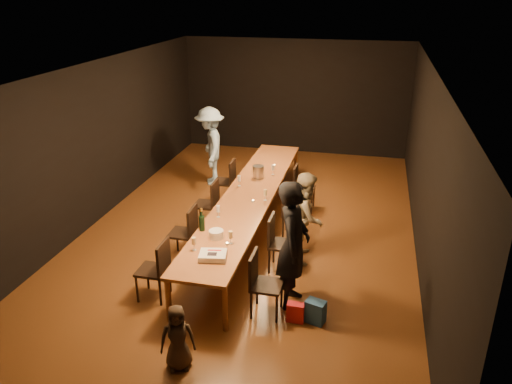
% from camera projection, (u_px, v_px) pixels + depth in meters
% --- Properties ---
extents(ground, '(10.00, 10.00, 0.00)m').
position_uv_depth(ground, '(249.00, 231.00, 9.39)').
color(ground, '#492B12').
rests_on(ground, ground).
extents(room_shell, '(6.04, 10.04, 3.02)m').
position_uv_depth(room_shell, '(249.00, 123.00, 8.59)').
color(room_shell, black).
rests_on(room_shell, ground).
extents(table, '(0.90, 6.00, 0.75)m').
position_uv_depth(table, '(249.00, 196.00, 9.12)').
color(table, brown).
rests_on(table, ground).
extents(chair_right_0, '(0.42, 0.42, 0.93)m').
position_uv_depth(chair_right_0, '(267.00, 285.00, 6.87)').
color(chair_right_0, black).
rests_on(chair_right_0, ground).
extents(chair_right_1, '(0.42, 0.42, 0.93)m').
position_uv_depth(chair_right_1, '(283.00, 244.00, 7.95)').
color(chair_right_1, black).
rests_on(chair_right_1, ground).
extents(chair_right_2, '(0.42, 0.42, 0.93)m').
position_uv_depth(chair_right_2, '(295.00, 213.00, 9.03)').
color(chair_right_2, black).
rests_on(chair_right_2, ground).
extents(chair_right_3, '(0.42, 0.42, 0.93)m').
position_uv_depth(chair_right_3, '(304.00, 188.00, 10.10)').
color(chair_right_3, black).
rests_on(chair_right_3, ground).
extents(chair_left_0, '(0.42, 0.42, 0.93)m').
position_uv_depth(chair_left_0, '(152.00, 269.00, 7.24)').
color(chair_left_0, black).
rests_on(chair_left_0, ground).
extents(chair_left_1, '(0.42, 0.42, 0.93)m').
position_uv_depth(chair_left_1, '(182.00, 232.00, 8.31)').
color(chair_left_1, black).
rests_on(chair_left_1, ground).
extents(chair_left_2, '(0.42, 0.42, 0.93)m').
position_uv_depth(chair_left_2, '(206.00, 204.00, 9.39)').
color(chair_left_2, black).
rests_on(chair_left_2, ground).
extents(chair_left_3, '(0.42, 0.42, 0.93)m').
position_uv_depth(chair_left_3, '(224.00, 181.00, 10.47)').
color(chair_left_3, black).
rests_on(chair_left_3, ground).
extents(woman_birthday, '(0.47, 0.70, 1.89)m').
position_uv_depth(woman_birthday, '(293.00, 245.00, 6.93)').
color(woman_birthday, black).
rests_on(woman_birthday, ground).
extents(woman_tan, '(0.58, 0.74, 1.52)m').
position_uv_depth(woman_tan, '(306.00, 216.00, 8.20)').
color(woman_tan, '#BEB08E').
rests_on(woman_tan, ground).
extents(man_blue, '(1.05, 1.31, 1.78)m').
position_uv_depth(man_blue, '(210.00, 146.00, 11.32)').
color(man_blue, '#8FB5DD').
rests_on(man_blue, ground).
extents(child, '(0.49, 0.41, 0.86)m').
position_uv_depth(child, '(178.00, 338.00, 5.90)').
color(child, '#382B1F').
rests_on(child, ground).
extents(gift_bag_red, '(0.24, 0.14, 0.28)m').
position_uv_depth(gift_bag_red, '(296.00, 312.00, 6.83)').
color(gift_bag_red, red).
rests_on(gift_bag_red, ground).
extents(gift_bag_blue, '(0.31, 0.25, 0.33)m').
position_uv_depth(gift_bag_blue, '(315.00, 312.00, 6.80)').
color(gift_bag_blue, '#215393').
rests_on(gift_bag_blue, ground).
extents(birthday_cake, '(0.42, 0.36, 0.09)m').
position_uv_depth(birthday_cake, '(213.00, 256.00, 6.96)').
color(birthday_cake, white).
rests_on(birthday_cake, table).
extents(plate_stack, '(0.26, 0.26, 0.12)m').
position_uv_depth(plate_stack, '(216.00, 234.00, 7.51)').
color(plate_stack, white).
rests_on(plate_stack, table).
extents(champagne_bottle, '(0.10, 0.10, 0.37)m').
position_uv_depth(champagne_bottle, '(202.00, 220.00, 7.69)').
color(champagne_bottle, black).
rests_on(champagne_bottle, table).
extents(ice_bucket, '(0.26, 0.26, 0.25)m').
position_uv_depth(ice_bucket, '(258.00, 172.00, 9.82)').
color(ice_bucket, '#A5A6AA').
rests_on(ice_bucket, table).
extents(wineglass_0, '(0.06, 0.06, 0.21)m').
position_uv_depth(wineglass_0, '(194.00, 244.00, 7.14)').
color(wineglass_0, beige).
rests_on(wineglass_0, table).
extents(wineglass_1, '(0.06, 0.06, 0.21)m').
position_uv_depth(wineglass_1, '(231.00, 237.00, 7.32)').
color(wineglass_1, beige).
rests_on(wineglass_1, table).
extents(wineglass_2, '(0.06, 0.06, 0.21)m').
position_uv_depth(wineglass_2, '(218.00, 211.00, 8.16)').
color(wineglass_2, silver).
rests_on(wineglass_2, table).
extents(wineglass_3, '(0.06, 0.06, 0.21)m').
position_uv_depth(wineglass_3, '(265.00, 195.00, 8.79)').
color(wineglass_3, beige).
rests_on(wineglass_3, table).
extents(wineglass_4, '(0.06, 0.06, 0.21)m').
position_uv_depth(wineglass_4, '(239.00, 181.00, 9.42)').
color(wineglass_4, silver).
rests_on(wineglass_4, table).
extents(wineglass_5, '(0.06, 0.06, 0.21)m').
position_uv_depth(wineglass_5, '(273.00, 170.00, 9.98)').
color(wineglass_5, silver).
rests_on(wineglass_5, table).
extents(tealight_near, '(0.05, 0.05, 0.03)m').
position_uv_depth(tealight_near, '(227.00, 244.00, 7.33)').
color(tealight_near, '#B2B7B2').
rests_on(tealight_near, table).
extents(tealight_mid, '(0.05, 0.05, 0.03)m').
position_uv_depth(tealight_mid, '(253.00, 201.00, 8.77)').
color(tealight_mid, '#B2B7B2').
rests_on(tealight_mid, table).
extents(tealight_far, '(0.05, 0.05, 0.03)m').
position_uv_depth(tealight_far, '(274.00, 166.00, 10.47)').
color(tealight_far, '#B2B7B2').
rests_on(tealight_far, table).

